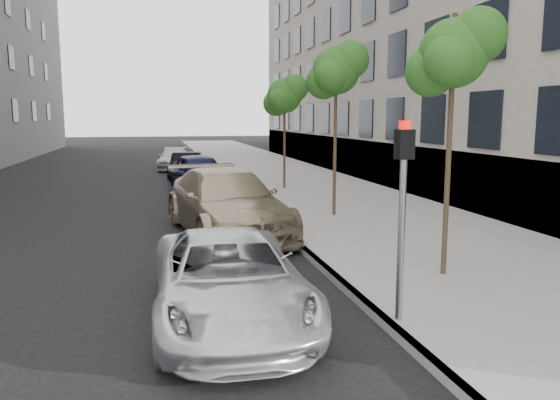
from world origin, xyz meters
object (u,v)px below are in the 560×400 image
object	(u,v)px
signal_pole	(403,197)
minivan	(229,279)
tree_mid	(337,71)
tree_far	(285,96)
tree_near	(455,54)
sedan_black	(186,166)
sedan_rear	(174,159)
suv	(227,203)
sedan_blue	(199,173)

from	to	relation	value
signal_pole	minivan	distance (m)	2.86
tree_mid	tree_far	xyz separation A→B (m)	(0.00, 6.50, -0.49)
tree_near	sedan_black	size ratio (longest dim) A/B	1.23
tree_mid	sedan_rear	size ratio (longest dim) A/B	1.19
minivan	sedan_black	size ratio (longest dim) A/B	1.21
tree_near	signal_pole	distance (m)	3.56
tree_far	suv	xyz separation A→B (m)	(-3.50, -7.95, -3.09)
tree_near	suv	size ratio (longest dim) A/B	0.83
tree_near	minivan	world-z (taller)	tree_near
tree_near	tree_mid	world-z (taller)	tree_mid
tree_far	sedan_rear	size ratio (longest dim) A/B	1.08
tree_mid	sedan_black	size ratio (longest dim) A/B	1.30
tree_near	tree_far	bearing A→B (deg)	90.00
tree_mid	sedan_blue	size ratio (longest dim) A/B	1.11
minivan	suv	world-z (taller)	suv
tree_mid	suv	distance (m)	5.21
tree_mid	sedan_black	distance (m)	13.15
sedan_rear	sedan_blue	bearing A→B (deg)	-80.18
minivan	sedan_blue	bearing A→B (deg)	88.39
minivan	sedan_blue	xyz separation A→B (m)	(0.77, 14.76, 0.13)
suv	sedan_rear	bearing A→B (deg)	83.54
signal_pole	suv	world-z (taller)	signal_pole
tree_mid	minivan	world-z (taller)	tree_mid
tree_near	signal_pole	bearing A→B (deg)	-133.30
signal_pole	tree_mid	bearing A→B (deg)	72.66
signal_pole	minivan	bearing A→B (deg)	155.46
sedan_rear	sedan_black	bearing A→B (deg)	-79.46
tree_far	sedan_black	distance (m)	7.45
minivan	sedan_black	xyz separation A→B (m)	(0.52, 19.67, -0.01)
tree_near	signal_pole	size ratio (longest dim) A/B	1.68
sedan_rear	suv	bearing A→B (deg)	-81.82
minivan	tree_near	bearing A→B (deg)	16.37
tree_mid	suv	bearing A→B (deg)	-157.49
sedan_rear	minivan	bearing A→B (deg)	-84.15
suv	sedan_blue	distance (m)	8.57
signal_pole	sedan_rear	xyz separation A→B (m)	(-2.26, 25.61, -1.34)
signal_pole	minivan	world-z (taller)	signal_pole
tree_far	minivan	bearing A→B (deg)	-106.86
signal_pole	sedan_black	xyz separation A→B (m)	(-1.87, 20.53, -1.32)
tree_near	signal_pole	world-z (taller)	tree_near
signal_pole	sedan_rear	world-z (taller)	signal_pole
suv	tree_mid	bearing A→B (deg)	14.03
suv	sedan_blue	xyz separation A→B (m)	(-0.02, 8.57, -0.06)
suv	sedan_blue	world-z (taller)	suv
tree_near	sedan_black	xyz separation A→B (m)	(-3.76, 18.52, -3.57)
tree_near	tree_mid	xyz separation A→B (m)	(0.00, 6.50, 0.21)
signal_pole	suv	bearing A→B (deg)	98.03
tree_near	sedan_black	bearing A→B (deg)	101.49
suv	sedan_black	bearing A→B (deg)	82.65
signal_pole	tree_far	bearing A→B (deg)	78.01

